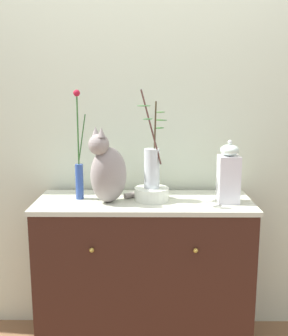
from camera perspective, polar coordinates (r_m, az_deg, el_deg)
The scene contains 7 objects.
wall_back at distance 2.42m, azimuth 0.06°, elevation 6.61°, with size 4.40×0.08×2.60m, color silver.
sideboard at distance 2.35m, azimuth -0.00°, elevation -15.14°, with size 1.19×0.47×0.89m.
cat_sitting at distance 2.12m, azimuth -5.17°, elevation -0.47°, with size 0.40×0.33×0.41m.
vase_slim_green at distance 2.21m, azimuth -9.28°, elevation -0.19°, with size 0.07×0.04×0.60m.
bowl_porcelain at distance 2.19m, azimuth 1.10°, elevation -3.73°, with size 0.19×0.19×0.07m, color white.
vase_glass_clear at distance 2.15m, azimuth 1.14°, elevation 0.45°, with size 0.16×0.20×0.53m.
jar_lidded_porcelain at distance 2.17m, azimuth 12.03°, elevation -0.91°, with size 0.11×0.11×0.34m.
Camera 1 is at (0.02, -2.11, 1.49)m, focal length 42.53 mm.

